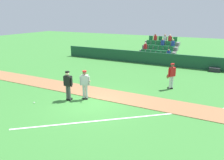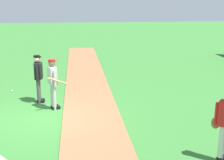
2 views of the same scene
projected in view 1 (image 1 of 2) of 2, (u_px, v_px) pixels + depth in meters
ground_plane at (93, 103)px, 12.63m from camera, size 80.00×80.00×0.00m
infield_dirt_path at (106, 94)px, 13.93m from camera, size 28.00×1.89×0.03m
foul_line_chalk at (139, 117)px, 10.89m from camera, size 9.37×7.66×0.01m
dugout_fence at (152, 58)px, 22.01m from camera, size 20.00×0.16×1.21m
stadium_bleachers at (159, 53)px, 23.94m from camera, size 3.90×3.80×2.70m
batter_grey_jersey at (85, 84)px, 12.87m from camera, size 0.75×0.69×1.76m
umpire_home_plate at (68, 84)px, 12.73m from camera, size 0.59×0.31×1.76m
runner_red_jersey at (172, 75)px, 14.65m from camera, size 0.54×0.52×1.76m
baseball at (34, 103)px, 12.55m from camera, size 0.07×0.07×0.07m
equipment_bag at (215, 70)px, 19.23m from camera, size 0.90×0.36×0.36m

